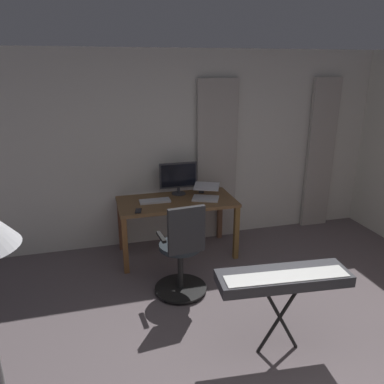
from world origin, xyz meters
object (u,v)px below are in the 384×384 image
object	(u,v)px
computer_monitor	(178,177)
piano_keyboard	(283,279)
computer_keyboard	(155,201)
cell_phone_face_up	(138,211)
office_chair	(182,253)
cell_phone_by_monitor	(201,191)
laptop	(206,194)
desk	(177,207)

from	to	relation	value
computer_monitor	piano_keyboard	size ratio (longest dim) A/B	0.45
computer_keyboard	piano_keyboard	size ratio (longest dim) A/B	0.34
computer_keyboard	cell_phone_face_up	size ratio (longest dim) A/B	2.60
office_chair	cell_phone_by_monitor	size ratio (longest dim) A/B	7.25
cell_phone_by_monitor	computer_monitor	bearing A→B (deg)	19.98
office_chair	computer_keyboard	world-z (taller)	office_chair
computer_monitor	cell_phone_face_up	distance (m)	0.79
laptop	cell_phone_by_monitor	bearing A→B (deg)	-70.17
desk	cell_phone_face_up	world-z (taller)	cell_phone_face_up
desk	office_chair	bearing A→B (deg)	80.53
cell_phone_by_monitor	office_chair	bearing A→B (deg)	83.22
office_chair	piano_keyboard	bearing A→B (deg)	-65.10
computer_keyboard	cell_phone_by_monitor	size ratio (longest dim) A/B	2.60
desk	computer_keyboard	bearing A→B (deg)	-2.80
computer_monitor	laptop	bearing A→B (deg)	139.73
piano_keyboard	cell_phone_by_monitor	bearing A→B (deg)	-83.73
cell_phone_face_up	office_chair	bearing A→B (deg)	129.59
cell_phone_by_monitor	cell_phone_face_up	bearing A→B (deg)	46.93
laptop	cell_phone_face_up	size ratio (longest dim) A/B	3.05
desk	computer_monitor	size ratio (longest dim) A/B	2.95
computer_keyboard	laptop	size ratio (longest dim) A/B	0.85
cell_phone_by_monitor	laptop	bearing A→B (deg)	104.76
laptop	desk	bearing A→B (deg)	21.05
cell_phone_face_up	laptop	bearing A→B (deg)	-153.19
cell_phone_by_monitor	piano_keyboard	world-z (taller)	piano_keyboard
office_chair	cell_phone_face_up	distance (m)	0.80
desk	cell_phone_by_monitor	bearing A→B (deg)	-148.11
computer_keyboard	desk	bearing A→B (deg)	177.20
desk	piano_keyboard	bearing A→B (deg)	102.72
office_chair	computer_monitor	size ratio (longest dim) A/B	2.13
computer_monitor	computer_keyboard	distance (m)	0.47
office_chair	computer_monitor	world-z (taller)	computer_monitor
office_chair	cell_phone_by_monitor	xyz separation A→B (m)	(-0.55, -1.17, 0.25)
office_chair	computer_keyboard	distance (m)	0.98
desk	computer_keyboard	distance (m)	0.29
computer_keyboard	cell_phone_face_up	bearing A→B (deg)	47.56
desk	cell_phone_by_monitor	xyz separation A→B (m)	(-0.39, -0.24, 0.10)
computer_keyboard	cell_phone_by_monitor	distance (m)	0.70
office_chair	computer_monitor	bearing A→B (deg)	73.17
desk	cell_phone_by_monitor	size ratio (longest dim) A/B	10.05
computer_monitor	desk	bearing A→B (deg)	71.05
office_chair	desk	bearing A→B (deg)	75.16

